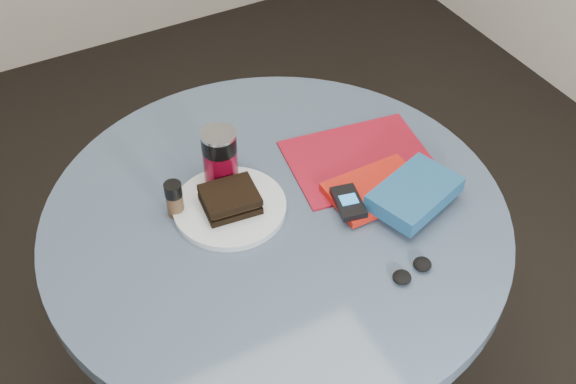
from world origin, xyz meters
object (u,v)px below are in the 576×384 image
soda_can (220,159)px  magazine (359,159)px  table (277,263)px  novel (415,193)px  mp3_player (348,202)px  sandwich (230,199)px  red_book (376,190)px  pepper_grinder (174,199)px  plate (230,207)px  headphones (412,271)px

soda_can → magazine: 0.33m
table → magazine: magazine is taller
magazine → novel: 0.19m
novel → mp3_player: bearing=139.7°
sandwich → mp3_player: bearing=-29.3°
sandwich → red_book: (0.30, -0.10, -0.02)m
pepper_grinder → plate: bearing=-22.9°
mp3_player → headphones: size_ratio=1.07×
plate → novel: bearing=-27.4°
soda_can → red_book: soda_can is taller
plate → red_book: red_book is taller
plate → headphones: headphones is taller
plate → pepper_grinder: size_ratio=2.82×
magazine → soda_can: bearing=174.0°
soda_can → sandwich: bearing=-103.0°
soda_can → mp3_player: soda_can is taller
soda_can → red_book: 0.35m
magazine → red_book: 0.12m
soda_can → mp3_player: bearing=-46.9°
table → sandwich: size_ratio=8.03×
table → plate: (-0.08, 0.06, 0.17)m
table → soda_can: bearing=113.2°
pepper_grinder → magazine: bearing=-5.4°
red_book → headphones: size_ratio=2.13×
table → mp3_player: size_ratio=9.66×
soda_can → novel: soda_can is taller
novel → pepper_grinder: bearing=135.6°
pepper_grinder → red_book: size_ratio=0.42×
sandwich → novel: (0.35, -0.18, 0.01)m
table → headphones: bearing=-60.1°
plate → soda_can: 0.11m
table → sandwich: sandwich is taller
novel → mp3_player: novel is taller
table → novel: novel is taller
soda_can → pepper_grinder: soda_can is taller
red_book → mp3_player: (-0.08, -0.02, 0.02)m
red_book → soda_can: bearing=145.1°
table → novel: size_ratio=5.24×
sandwich → magazine: bearing=1.3°
table → soda_can: soda_can is taller
pepper_grinder → novel: 0.51m
table → magazine: (0.25, 0.06, 0.17)m
plate → sandwich: size_ratio=1.95×
table → red_book: (0.22, -0.05, 0.18)m
novel → mp3_player: (-0.13, 0.05, -0.01)m
sandwich → headphones: bearing=-53.8°
magazine → red_book: (-0.03, -0.11, 0.01)m
plate → pepper_grinder: (-0.10, 0.04, 0.04)m
magazine → headphones: (-0.09, -0.33, 0.01)m
pepper_grinder → table: bearing=-28.4°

